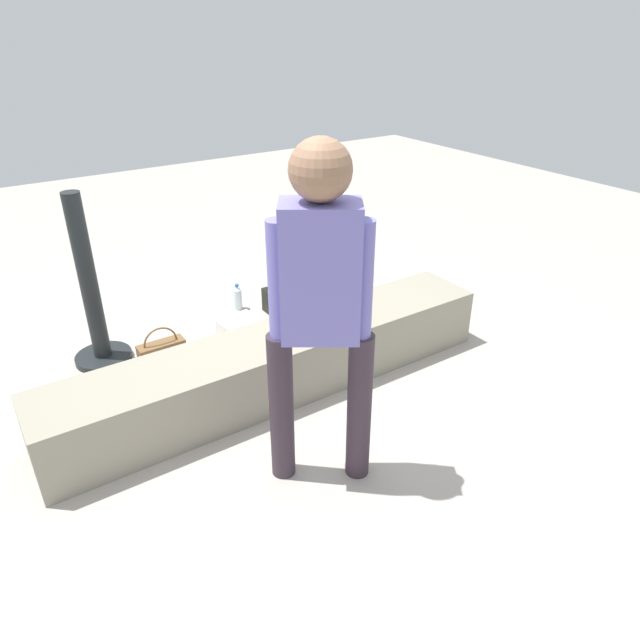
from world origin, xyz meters
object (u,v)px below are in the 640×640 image
(cake_box_white, at_px, (243,331))
(handbag_brown_canvas, at_px, (163,356))
(water_bottle_near_gift, at_px, (238,298))
(cake_plate, at_px, (289,327))
(child_seated, at_px, (322,291))
(adult_standing, at_px, (320,295))
(gift_bag, at_px, (306,270))
(handbag_black_leather, at_px, (285,297))

(cake_box_white, xyz_separation_m, handbag_brown_canvas, (-0.60, -0.07, 0.04))
(water_bottle_near_gift, bearing_deg, cake_plate, -99.68)
(child_seated, relative_size, cake_box_white, 1.80)
(cake_plate, height_order, handbag_brown_canvas, cake_plate)
(child_seated, xyz_separation_m, adult_standing, (-0.50, -0.72, 0.39))
(adult_standing, bearing_deg, child_seated, 55.51)
(cake_plate, xyz_separation_m, water_bottle_near_gift, (0.19, 1.09, -0.30))
(child_seated, height_order, cake_plate, child_seated)
(adult_standing, xyz_separation_m, gift_bag, (1.14, 1.91, -0.84))
(gift_bag, xyz_separation_m, handbag_brown_canvas, (-1.46, -0.59, -0.03))
(adult_standing, height_order, water_bottle_near_gift, adult_standing)
(cake_box_white, bearing_deg, handbag_black_leather, 27.91)
(child_seated, distance_m, handbag_black_leather, 1.09)
(child_seated, bearing_deg, adult_standing, -124.49)
(gift_bag, bearing_deg, cake_plate, -126.40)
(child_seated, height_order, adult_standing, adult_standing)
(cake_plate, height_order, handbag_black_leather, cake_plate)
(child_seated, relative_size, handbag_brown_canvas, 1.55)
(gift_bag, height_order, handbag_black_leather, gift_bag)
(cake_plate, xyz_separation_m, handbag_black_leather, (0.49, 0.90, -0.29))
(handbag_black_leather, bearing_deg, cake_box_white, -152.09)
(child_seated, bearing_deg, handbag_black_leather, 73.19)
(adult_standing, relative_size, water_bottle_near_gift, 7.75)
(water_bottle_near_gift, distance_m, cake_box_white, 0.49)
(adult_standing, relative_size, gift_bag, 5.11)
(water_bottle_near_gift, bearing_deg, gift_bag, 5.94)
(adult_standing, xyz_separation_m, water_bottle_near_gift, (0.47, 1.84, -0.88))
(gift_bag, bearing_deg, cake_box_white, -148.55)
(cake_plate, distance_m, handbag_brown_canvas, 0.87)
(cake_box_white, distance_m, handbag_brown_canvas, 0.60)
(handbag_black_leather, distance_m, handbag_brown_canvas, 1.15)
(adult_standing, distance_m, handbag_black_leather, 2.03)
(child_seated, height_order, handbag_brown_canvas, child_seated)
(adult_standing, xyz_separation_m, cake_plate, (0.28, 0.75, -0.59))
(child_seated, relative_size, adult_standing, 0.30)
(adult_standing, bearing_deg, cake_plate, 69.48)
(handbag_brown_canvas, bearing_deg, handbag_black_leather, 16.91)
(gift_bag, relative_size, cake_box_white, 1.18)
(water_bottle_near_gift, xyz_separation_m, handbag_black_leather, (0.31, -0.19, 0.00))
(handbag_brown_canvas, bearing_deg, child_seated, -36.35)
(child_seated, relative_size, handbag_black_leather, 1.48)
(gift_bag, relative_size, handbag_brown_canvas, 1.02)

